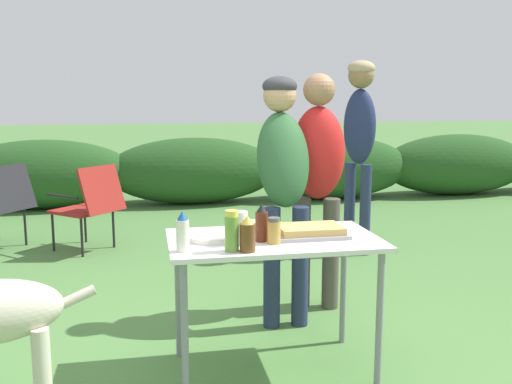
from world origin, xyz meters
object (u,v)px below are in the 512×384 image
relish_jar (232,231)px  standing_person_in_navy_coat (318,170)px  camp_chair_green_behind_table (90,203)px  standing_person_with_beanie (360,130)px  mixing_bowl (250,226)px  folding_table (274,252)px  plate_stack (211,237)px  camp_chair_near_hedge (0,202)px  spice_jar (274,231)px  beer_bottle (247,235)px  food_tray (310,231)px  standing_person_in_gray_fleece (283,168)px  bbq_sauce_bottle (262,223)px  paper_cup_stack (240,228)px  mayo_bottle (183,232)px

relish_jar → standing_person_in_navy_coat: 1.35m
standing_person_in_navy_coat → camp_chair_green_behind_table: bearing=153.8°
standing_person_with_beanie → mixing_bowl: bearing=-69.8°
folding_table → relish_jar: 0.38m
plate_stack → camp_chair_near_hedge: (-1.73, 2.94, -0.29)m
spice_jar → camp_chair_green_behind_table: size_ratio=0.16×
folding_table → beer_bottle: (-0.18, -0.24, 0.16)m
relish_jar → standing_person_in_navy_coat: standing_person_in_navy_coat is taller
standing_person_with_beanie → folding_table: bearing=-66.1°
food_tray → standing_person_in_gray_fleece: (0.02, 0.70, 0.25)m
standing_person_in_navy_coat → camp_chair_green_behind_table: 2.55m
food_tray → bbq_sauce_bottle: size_ratio=1.95×
food_tray → paper_cup_stack: bearing=-166.5°
beer_bottle → camp_chair_green_behind_table: 3.15m
spice_jar → mixing_bowl: bearing=106.6°
bbq_sauce_bottle → camp_chair_green_behind_table: bbq_sauce_bottle is taller
plate_stack → standing_person_in_navy_coat: bearing=45.7°
mayo_bottle → paper_cup_stack: bearing=15.7°
standing_person_in_gray_fleece → folding_table: bearing=-105.6°
folding_table → camp_chair_near_hedge: camp_chair_near_hedge is taller
mixing_bowl → bbq_sauce_bottle: 0.21m
paper_cup_stack → standing_person_in_gray_fleece: 0.92m
folding_table → mixing_bowl: (-0.10, 0.14, 0.11)m
mayo_bottle → standing_person_in_navy_coat: size_ratio=0.12×
beer_bottle → standing_person_in_navy_coat: 1.32m
standing_person_in_navy_coat → plate_stack: bearing=-113.0°
plate_stack → spice_jar: bearing=-25.4°
food_tray → relish_jar: bearing=-154.3°
plate_stack → standing_person_with_beanie: 2.73m
spice_jar → camp_chair_green_behind_table: 3.09m
folding_table → standing_person_in_gray_fleece: size_ratio=0.69×
paper_cup_stack → camp_chair_near_hedge: 3.60m
bbq_sauce_bottle → standing_person_in_gray_fleece: size_ratio=0.12×
spice_jar → food_tray: bearing=27.3°
folding_table → food_tray: food_tray is taller
camp_chair_green_behind_table → camp_chair_near_hedge: same height
food_tray → standing_person_in_navy_coat: 0.96m
folding_table → mixing_bowl: size_ratio=5.34×
standing_person_with_beanie → mayo_bottle: bearing=-72.4°
folding_table → mayo_bottle: mayo_bottle is taller
camp_chair_green_behind_table → mayo_bottle: bearing=-123.9°
mixing_bowl → spice_jar: spice_jar is taller
standing_person_in_navy_coat → mayo_bottle: bearing=-111.8°
bbq_sauce_bottle → camp_chair_near_hedge: size_ratio=0.24×
standing_person_with_beanie → camp_chair_near_hedge: bearing=-138.4°
relish_jar → camp_chair_near_hedge: bearing=119.4°
standing_person_in_gray_fleece → standing_person_in_navy_coat: size_ratio=0.99×
mixing_bowl → bbq_sauce_bottle: size_ratio=1.05×
plate_stack → relish_jar: size_ratio=1.27×
bbq_sauce_bottle → camp_chair_near_hedge: bbq_sauce_bottle is taller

